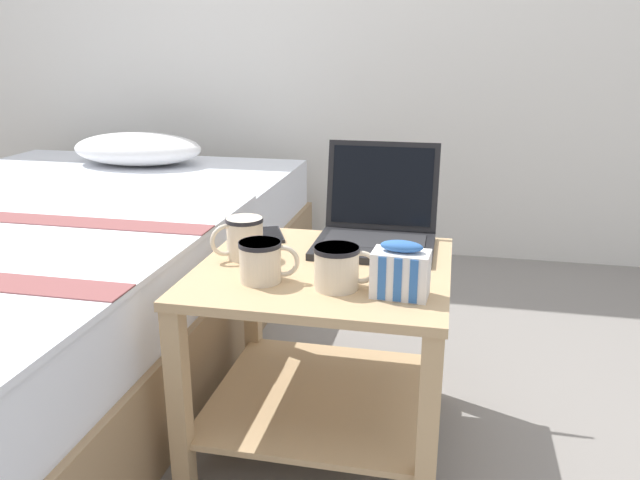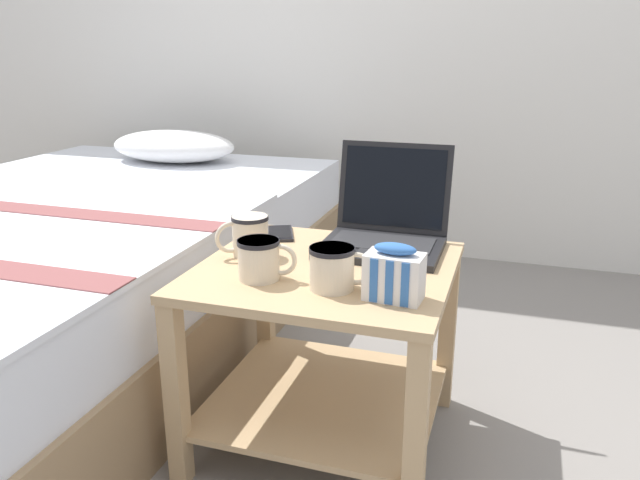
% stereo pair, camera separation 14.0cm
% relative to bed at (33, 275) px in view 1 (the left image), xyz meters
% --- Properties ---
extents(ground_plane, '(8.00, 8.00, 0.00)m').
position_rel_bed_xyz_m(ground_plane, '(1.08, -0.33, -0.25)').
color(ground_plane, gray).
extents(bed, '(1.45, 2.15, 0.62)m').
position_rel_bed_xyz_m(bed, '(0.00, 0.00, 0.00)').
color(bed, '#997A56').
rests_on(bed, ground_plane).
extents(bedside_table, '(0.61, 0.59, 0.48)m').
position_rel_bed_xyz_m(bedside_table, '(1.08, -0.33, 0.06)').
color(bedside_table, tan).
rests_on(bedside_table, ground_plane).
extents(laptop, '(0.31, 0.31, 0.26)m').
position_rel_bed_xyz_m(laptop, '(1.18, -0.13, 0.29)').
color(laptop, black).
rests_on(laptop, bedside_table).
extents(mug_front_left, '(0.12, 0.11, 0.10)m').
position_rel_bed_xyz_m(mug_front_left, '(0.87, -0.31, 0.29)').
color(mug_front_left, beige).
rests_on(mug_front_left, bedside_table).
extents(mug_front_right, '(0.14, 0.10, 0.09)m').
position_rel_bed_xyz_m(mug_front_right, '(0.96, -0.46, 0.29)').
color(mug_front_right, beige).
rests_on(mug_front_right, bedside_table).
extents(mug_mid_center, '(0.14, 0.10, 0.10)m').
position_rel_bed_xyz_m(mug_mid_center, '(1.13, -0.47, 0.29)').
color(mug_mid_center, beige).
rests_on(mug_mid_center, bedside_table).
extents(snack_bag, '(0.13, 0.08, 0.12)m').
position_rel_bed_xyz_m(snack_bag, '(1.27, -0.48, 0.29)').
color(snack_bag, white).
rests_on(snack_bag, bedside_table).
extents(cell_phone, '(0.12, 0.15, 0.01)m').
position_rel_bed_xyz_m(cell_phone, '(0.88, -0.13, 0.24)').
color(cell_phone, black).
rests_on(cell_phone, bedside_table).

